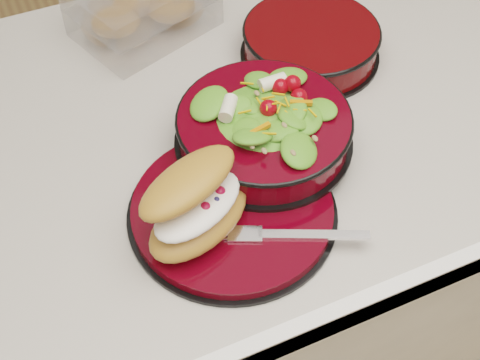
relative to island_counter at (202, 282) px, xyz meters
name	(u,v)px	position (x,y,z in m)	size (l,w,h in m)	color
island_counter	(202,282)	(0.00, 0.00, 0.00)	(1.24, 0.74, 0.90)	white
dinner_plate	(233,210)	(-0.01, -0.18, 0.46)	(0.28, 0.28, 0.02)	black
salad_bowl	(264,123)	(0.08, -0.09, 0.50)	(0.25, 0.25, 0.10)	black
croissant	(196,204)	(-0.06, -0.19, 0.51)	(0.17, 0.15, 0.09)	#B37436
fork	(293,235)	(0.04, -0.25, 0.47)	(0.17, 0.09, 0.00)	silver
pastry_box	(143,6)	(0.02, 0.24, 0.49)	(0.25, 0.22, 0.09)	white
extra_bowl	(311,41)	(0.24, 0.06, 0.48)	(0.22, 0.22, 0.05)	black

